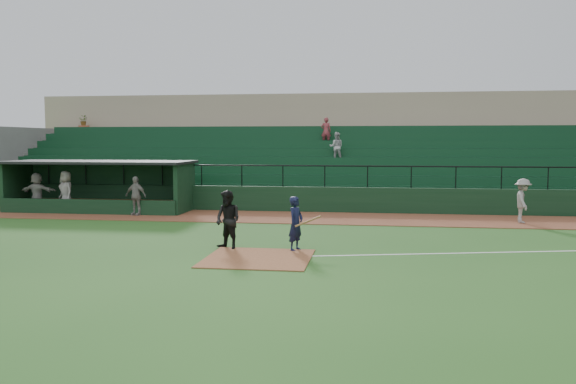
# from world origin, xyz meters

# --- Properties ---
(ground) EXTENTS (90.00, 90.00, 0.00)m
(ground) POSITION_xyz_m (0.00, 0.00, 0.00)
(ground) COLOR #235019
(ground) RESTS_ON ground
(warning_track) EXTENTS (40.00, 4.00, 0.03)m
(warning_track) POSITION_xyz_m (0.00, 8.00, 0.01)
(warning_track) COLOR brown
(warning_track) RESTS_ON ground
(home_plate_dirt) EXTENTS (3.00, 3.00, 0.03)m
(home_plate_dirt) POSITION_xyz_m (0.00, -1.00, 0.01)
(home_plate_dirt) COLOR brown
(home_plate_dirt) RESTS_ON ground
(foul_line) EXTENTS (17.49, 4.44, 0.01)m
(foul_line) POSITION_xyz_m (8.00, 1.20, 0.01)
(foul_line) COLOR white
(foul_line) RESTS_ON ground
(stadium_structure) EXTENTS (38.00, 13.08, 6.40)m
(stadium_structure) POSITION_xyz_m (-0.00, 16.46, 2.30)
(stadium_structure) COLOR black
(stadium_structure) RESTS_ON ground
(dugout) EXTENTS (8.90, 3.20, 2.42)m
(dugout) POSITION_xyz_m (-9.75, 9.56, 1.33)
(dugout) COLOR black
(dugout) RESTS_ON ground
(batter_at_plate) EXTENTS (1.10, 0.73, 1.68)m
(batter_at_plate) POSITION_xyz_m (0.92, 0.36, 0.84)
(batter_at_plate) COLOR black
(batter_at_plate) RESTS_ON ground
(umpire) EXTENTS (1.11, 1.04, 1.83)m
(umpire) POSITION_xyz_m (-1.22, 0.37, 0.91)
(umpire) COLOR black
(umpire) RESTS_ON ground
(runner) EXTENTS (0.77, 1.23, 1.82)m
(runner) POSITION_xyz_m (9.30, 7.57, 0.94)
(runner) COLOR gray
(runner) RESTS_ON warning_track
(dugout_player_a) EXTENTS (1.09, 0.61, 1.75)m
(dugout_player_a) POSITION_xyz_m (-7.31, 7.65, 0.91)
(dugout_player_a) COLOR gray
(dugout_player_a) RESTS_ON warning_track
(dugout_player_b) EXTENTS (1.13, 1.05, 1.94)m
(dugout_player_b) POSITION_xyz_m (-11.02, 8.29, 1.00)
(dugout_player_b) COLOR gray
(dugout_player_b) RESTS_ON warning_track
(dugout_player_c) EXTENTS (1.72, 0.59, 1.84)m
(dugout_player_c) POSITION_xyz_m (-12.58, 8.44, 0.95)
(dugout_player_c) COLOR #9E9994
(dugout_player_c) RESTS_ON warning_track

